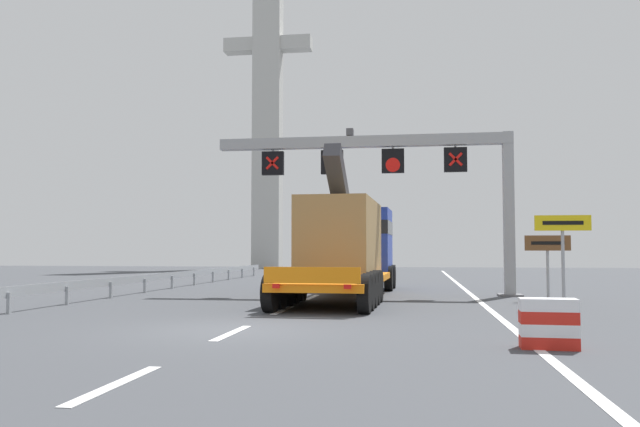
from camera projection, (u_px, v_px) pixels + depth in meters
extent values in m
plane|color=#424449|center=(233.00, 330.00, 14.51)|extent=(112.00, 112.00, 0.00)
cube|color=silver|center=(116.00, 384.00, 8.57)|extent=(0.20, 2.60, 0.01)
cube|color=silver|center=(232.00, 333.00, 13.89)|extent=(0.20, 2.60, 0.01)
cube|color=silver|center=(283.00, 310.00, 19.22)|extent=(0.20, 2.60, 0.01)
cube|color=silver|center=(312.00, 297.00, 24.55)|extent=(0.20, 2.60, 0.01)
cube|color=silver|center=(331.00, 289.00, 29.87)|extent=(0.20, 2.60, 0.01)
cube|color=silver|center=(344.00, 283.00, 35.20)|extent=(0.20, 2.60, 0.01)
cube|color=silver|center=(354.00, 279.00, 40.53)|extent=(0.20, 2.60, 0.01)
cube|color=silver|center=(361.00, 276.00, 45.85)|extent=(0.20, 2.60, 0.01)
cube|color=silver|center=(367.00, 273.00, 51.18)|extent=(0.20, 2.60, 0.01)
cube|color=silver|center=(372.00, 271.00, 56.51)|extent=(0.20, 2.60, 0.01)
cube|color=silver|center=(376.00, 269.00, 61.83)|extent=(0.20, 2.60, 0.01)
cube|color=silver|center=(379.00, 268.00, 67.16)|extent=(0.20, 2.60, 0.01)
cube|color=silver|center=(382.00, 266.00, 72.48)|extent=(0.20, 2.60, 0.01)
cube|color=silver|center=(472.00, 296.00, 25.45)|extent=(0.20, 63.00, 0.01)
cube|color=#9EA0A5|center=(509.00, 213.00, 25.38)|extent=(0.40, 0.40, 6.41)
cube|color=slate|center=(510.00, 295.00, 25.20)|extent=(0.90, 0.90, 0.08)
cube|color=#9EA0A5|center=(362.00, 142.00, 26.39)|extent=(11.82, 0.44, 0.44)
cube|color=#4C4C51|center=(350.00, 132.00, 26.48)|extent=(0.28, 0.40, 0.28)
cube|color=black|center=(455.00, 160.00, 25.80)|extent=(0.90, 0.24, 0.97)
cube|color=#9EA0A5|center=(455.00, 146.00, 25.83)|extent=(0.08, 0.08, 0.16)
cube|color=red|center=(456.00, 159.00, 25.67)|extent=(0.55, 0.02, 0.55)
cube|color=red|center=(456.00, 159.00, 25.67)|extent=(0.55, 0.02, 0.55)
cube|color=black|center=(393.00, 161.00, 26.16)|extent=(0.90, 0.24, 0.97)
cube|color=#9EA0A5|center=(393.00, 148.00, 26.19)|extent=(0.08, 0.08, 0.16)
cone|color=red|center=(393.00, 165.00, 26.02)|extent=(0.57, 0.02, 0.57)
cube|color=black|center=(332.00, 162.00, 26.52)|extent=(0.90, 0.24, 0.97)
cube|color=#9EA0A5|center=(332.00, 149.00, 26.55)|extent=(0.08, 0.08, 0.16)
cube|color=red|center=(332.00, 162.00, 26.39)|extent=(0.55, 0.02, 0.55)
cube|color=red|center=(332.00, 162.00, 26.39)|extent=(0.55, 0.02, 0.55)
cube|color=black|center=(273.00, 163.00, 26.88)|extent=(0.90, 0.24, 0.97)
cube|color=#9EA0A5|center=(273.00, 151.00, 26.91)|extent=(0.08, 0.08, 0.16)
cube|color=red|center=(272.00, 163.00, 26.76)|extent=(0.55, 0.02, 0.55)
cube|color=red|center=(272.00, 163.00, 26.76)|extent=(0.55, 0.02, 0.55)
cube|color=orange|center=(340.00, 280.00, 22.79)|extent=(3.07, 10.47, 0.24)
cube|color=orange|center=(312.00, 275.00, 17.62)|extent=(2.66, 0.15, 0.44)
cylinder|color=black|center=(270.00, 293.00, 18.59)|extent=(0.35, 1.11, 1.10)
cylinder|color=black|center=(365.00, 294.00, 18.12)|extent=(0.35, 1.11, 1.10)
cylinder|color=black|center=(279.00, 291.00, 19.62)|extent=(0.35, 1.11, 1.10)
cylinder|color=black|center=(368.00, 292.00, 19.15)|extent=(0.35, 1.11, 1.10)
cylinder|color=black|center=(287.00, 289.00, 20.65)|extent=(0.35, 1.11, 1.10)
cylinder|color=black|center=(372.00, 290.00, 20.18)|extent=(0.35, 1.11, 1.10)
cylinder|color=black|center=(294.00, 287.00, 21.68)|extent=(0.35, 1.11, 1.10)
cylinder|color=black|center=(375.00, 288.00, 21.22)|extent=(0.35, 1.11, 1.10)
cylinder|color=black|center=(300.00, 285.00, 22.72)|extent=(0.35, 1.11, 1.10)
cylinder|color=black|center=(378.00, 286.00, 22.25)|extent=(0.35, 1.11, 1.10)
cube|color=#1E38AD|center=(362.00, 243.00, 29.85)|extent=(2.66, 3.27, 3.10)
cube|color=black|center=(362.00, 228.00, 29.89)|extent=(2.69, 3.29, 0.60)
cylinder|color=black|center=(337.00, 276.00, 30.85)|extent=(0.37, 1.11, 1.10)
cylinder|color=black|center=(392.00, 277.00, 30.40)|extent=(0.37, 1.11, 1.10)
cylinder|color=black|center=(330.00, 278.00, 28.88)|extent=(0.37, 1.11, 1.10)
cylinder|color=black|center=(389.00, 278.00, 28.43)|extent=(0.37, 1.11, 1.10)
cube|color=#9E7A47|center=(341.00, 238.00, 23.26)|extent=(2.53, 5.78, 2.70)
cube|color=#2D2D33|center=(338.00, 182.00, 22.53)|extent=(0.64, 2.96, 2.29)
cube|color=red|center=(276.00, 286.00, 17.73)|extent=(0.20, 0.07, 0.12)
cube|color=red|center=(347.00, 287.00, 17.39)|extent=(0.20, 0.07, 0.12)
cylinder|color=#9EA0A5|center=(563.00, 262.00, 19.88)|extent=(0.10, 0.10, 2.84)
cube|color=yellow|center=(563.00, 223.00, 19.89)|extent=(1.66, 0.06, 0.47)
cube|color=black|center=(563.00, 223.00, 19.86)|extent=(1.20, 0.01, 0.12)
cylinder|color=#9EA0A5|center=(548.00, 268.00, 22.98)|extent=(0.10, 0.10, 2.30)
cube|color=brown|center=(548.00, 243.00, 22.97)|extent=(1.56, 0.06, 0.54)
cube|color=black|center=(548.00, 243.00, 22.93)|extent=(1.13, 0.01, 0.12)
cube|color=red|center=(549.00, 342.00, 11.72)|extent=(1.02, 0.54, 0.23)
cube|color=white|center=(549.00, 330.00, 11.73)|extent=(1.02, 0.54, 0.22)
cube|color=red|center=(548.00, 317.00, 11.74)|extent=(1.02, 0.54, 0.23)
cube|color=white|center=(548.00, 305.00, 11.75)|extent=(1.02, 0.54, 0.23)
cube|color=#999EA3|center=(171.00, 276.00, 30.26)|extent=(0.04, 33.65, 0.32)
cube|color=#999EA3|center=(9.00, 303.00, 18.15)|extent=(0.10, 0.10, 0.60)
cube|color=#999EA3|center=(67.00, 296.00, 21.17)|extent=(0.10, 0.10, 0.60)
cube|color=#999EA3|center=(111.00, 290.00, 24.19)|extent=(0.10, 0.10, 0.60)
cube|color=#999EA3|center=(145.00, 286.00, 27.21)|extent=(0.10, 0.10, 0.60)
cube|color=#999EA3|center=(172.00, 282.00, 30.23)|extent=(0.10, 0.10, 0.60)
cube|color=#999EA3|center=(194.00, 279.00, 33.25)|extent=(0.10, 0.10, 0.60)
cube|color=#999EA3|center=(213.00, 277.00, 36.27)|extent=(0.10, 0.10, 0.60)
cube|color=#999EA3|center=(229.00, 275.00, 39.29)|extent=(0.10, 0.10, 0.60)
cube|color=#999EA3|center=(242.00, 273.00, 42.31)|extent=(0.10, 0.10, 0.60)
cube|color=#999EA3|center=(254.00, 272.00, 45.33)|extent=(0.10, 0.10, 0.60)
cube|color=#B7B7B2|center=(268.00, 88.00, 66.40)|extent=(2.80, 2.00, 36.74)
cube|color=#B7B7B2|center=(268.00, 45.00, 66.66)|extent=(9.00, 1.60, 1.40)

